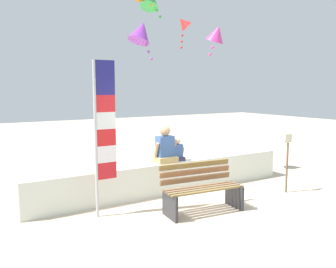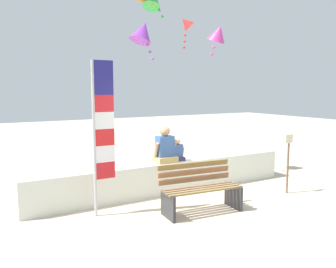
{
  "view_description": "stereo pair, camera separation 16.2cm",
  "coord_description": "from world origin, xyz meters",
  "views": [
    {
      "loc": [
        -3.89,
        -5.33,
        2.25
      ],
      "look_at": [
        0.05,
        1.11,
        1.28
      ],
      "focal_mm": 37.63,
      "sensor_mm": 36.0,
      "label": 1
    },
    {
      "loc": [
        -3.75,
        -5.41,
        2.25
      ],
      "look_at": [
        0.05,
        1.11,
        1.28
      ],
      "focal_mm": 37.63,
      "sensor_mm": 36.0,
      "label": 2
    }
  ],
  "objects": [
    {
      "name": "ground_plane",
      "position": [
        0.0,
        0.0,
        0.0
      ],
      "size": [
        40.0,
        40.0,
        0.0
      ],
      "primitive_type": "plane",
      "color": "beige"
    },
    {
      "name": "seawall_ledge",
      "position": [
        0.0,
        1.11,
        0.34
      ],
      "size": [
        6.11,
        0.54,
        0.68
      ],
      "primitive_type": "cube",
      "color": "silver",
      "rests_on": "ground"
    },
    {
      "name": "park_bench",
      "position": [
        -0.09,
        -0.29,
        0.41
      ],
      "size": [
        1.54,
        0.75,
        0.88
      ],
      "color": "olive",
      "rests_on": "ground"
    },
    {
      "name": "person_adult",
      "position": [
        -0.06,
        1.06,
        0.99
      ],
      "size": [
        0.51,
        0.38,
        0.79
      ],
      "color": "tan",
      "rests_on": "seawall_ledge"
    },
    {
      "name": "person_child",
      "position": [
        0.25,
        1.06,
        0.87
      ],
      "size": [
        0.33,
        0.24,
        0.5
      ],
      "color": "#362F4D",
      "rests_on": "seawall_ledge"
    },
    {
      "name": "flag_banner",
      "position": [
        -1.7,
        0.45,
        1.58
      ],
      "size": [
        0.4,
        0.05,
        2.74
      ],
      "color": "#B7B7BC",
      "rests_on": "ground"
    },
    {
      "name": "kite_magenta",
      "position": [
        2.0,
        1.92,
        3.64
      ],
      "size": [
        0.65,
        0.71,
        0.84
      ],
      "color": "#DB3D9E"
    },
    {
      "name": "kite_purple",
      "position": [
        0.43,
        3.08,
        3.72
      ],
      "size": [
        0.85,
        0.8,
        1.11
      ],
      "color": "purple"
    },
    {
      "name": "kite_red",
      "position": [
        2.5,
        4.2,
        4.31
      ],
      "size": [
        0.64,
        0.69,
        1.02
      ],
      "color": "red"
    },
    {
      "name": "sign_post",
      "position": [
        2.21,
        -0.3,
        0.76
      ],
      "size": [
        0.24,
        0.04,
        1.28
      ],
      "color": "brown",
      "rests_on": "ground"
    }
  ]
}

